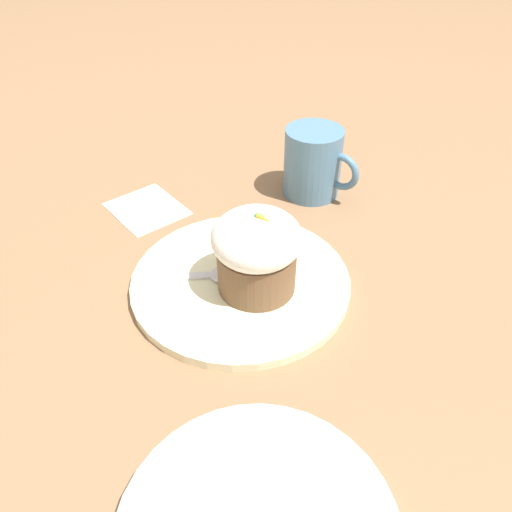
{
  "coord_description": "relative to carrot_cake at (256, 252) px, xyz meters",
  "views": [
    {
      "loc": [
        0.28,
        -0.35,
        0.41
      ],
      "look_at": [
        0.02,
        -0.0,
        0.06
      ],
      "focal_mm": 35.0,
      "sensor_mm": 36.0,
      "label": 1
    }
  ],
  "objects": [
    {
      "name": "carrot_cake",
      "position": [
        0.0,
        0.0,
        0.0
      ],
      "size": [
        0.1,
        0.1,
        0.1
      ],
      "color": "brown",
      "rests_on": "dessert_plate"
    },
    {
      "name": "dessert_plate",
      "position": [
        -0.02,
        0.0,
        -0.06
      ],
      "size": [
        0.26,
        0.26,
        0.01
      ],
      "color": "beige",
      "rests_on": "ground_plane"
    },
    {
      "name": "paper_napkin",
      "position": [
        -0.24,
        0.05,
        -0.06
      ],
      "size": [
        0.13,
        0.12,
        0.0
      ],
      "color": "white",
      "rests_on": "ground_plane"
    },
    {
      "name": "coffee_cup",
      "position": [
        -0.06,
        0.24,
        -0.01
      ],
      "size": [
        0.12,
        0.09,
        0.1
      ],
      "color": "teal",
      "rests_on": "ground_plane"
    },
    {
      "name": "spoon",
      "position": [
        -0.05,
        -0.02,
        -0.05
      ],
      "size": [
        0.11,
        0.09,
        0.01
      ],
      "color": "silver",
      "rests_on": "dessert_plate"
    },
    {
      "name": "ground_plane",
      "position": [
        -0.02,
        0.0,
        -0.06
      ],
      "size": [
        4.0,
        4.0,
        0.0
      ],
      "primitive_type": "plane",
      "color": "#846042"
    }
  ]
}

